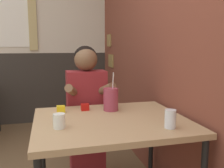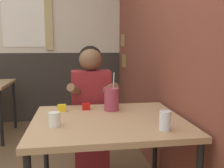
% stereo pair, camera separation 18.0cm
% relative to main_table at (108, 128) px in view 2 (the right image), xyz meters
% --- Properties ---
extents(brick_wall_right, '(0.08, 4.76, 2.70)m').
position_rel_main_table_xyz_m(brick_wall_right, '(0.56, 1.10, 0.68)').
color(brick_wall_right, brown).
rests_on(brick_wall_right, ground_plane).
extents(back_wall, '(5.65, 0.09, 2.70)m').
position_rel_main_table_xyz_m(back_wall, '(-0.81, 2.51, 0.69)').
color(back_wall, beige).
rests_on(back_wall, ground_plane).
extents(main_table, '(1.00, 0.84, 0.73)m').
position_rel_main_table_xyz_m(main_table, '(0.00, 0.00, 0.00)').
color(main_table, tan).
rests_on(main_table, ground_plane).
extents(person_seated, '(0.42, 0.40, 1.22)m').
position_rel_main_table_xyz_m(person_seated, '(-0.08, 0.59, -0.03)').
color(person_seated, maroon).
rests_on(person_seated, ground_plane).
extents(cocktail_pitcher, '(0.11, 0.11, 0.29)m').
position_rel_main_table_xyz_m(cocktail_pitcher, '(0.05, 0.22, 0.15)').
color(cocktail_pitcher, '#99384C').
rests_on(cocktail_pitcher, main_table).
extents(glass_near_pitcher, '(0.07, 0.07, 0.11)m').
position_rel_main_table_xyz_m(glass_near_pitcher, '(0.29, -0.27, 0.12)').
color(glass_near_pitcher, silver).
rests_on(glass_near_pitcher, main_table).
extents(glass_center, '(0.07, 0.07, 0.09)m').
position_rel_main_table_xyz_m(glass_center, '(-0.34, -0.11, 0.11)').
color(glass_center, silver).
rests_on(glass_center, main_table).
extents(condiment_ketchup, '(0.06, 0.04, 0.05)m').
position_rel_main_table_xyz_m(condiment_ketchup, '(-0.14, 0.26, 0.09)').
color(condiment_ketchup, '#B7140F').
rests_on(condiment_ketchup, main_table).
extents(condiment_mustard, '(0.06, 0.04, 0.05)m').
position_rel_main_table_xyz_m(condiment_mustard, '(-0.31, 0.25, 0.09)').
color(condiment_mustard, yellow).
rests_on(condiment_mustard, main_table).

